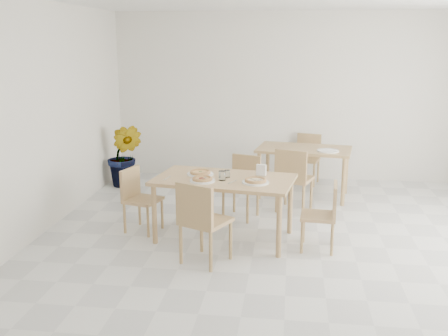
# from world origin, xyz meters

# --- Properties ---
(main_table) EXTENTS (1.73, 1.14, 0.75)m
(main_table) POSITION_xyz_m (-0.76, 0.52, 0.67)
(main_table) COLOR tan
(main_table) RESTS_ON ground
(chair_south) EXTENTS (0.60, 0.60, 0.91)m
(chair_south) POSITION_xyz_m (-0.90, -0.26, 0.53)
(chair_south) COLOR tan
(chair_south) RESTS_ON ground
(chair_north) EXTENTS (0.51, 0.51, 0.83)m
(chair_north) POSITION_xyz_m (-0.61, 1.37, 0.48)
(chair_north) COLOR tan
(chair_north) RESTS_ON ground
(chair_west) EXTENTS (0.49, 0.49, 0.79)m
(chair_west) POSITION_xyz_m (-1.86, 0.65, 0.46)
(chair_west) COLOR tan
(chair_west) RESTS_ON ground
(chair_east) EXTENTS (0.41, 0.41, 0.78)m
(chair_east) POSITION_xyz_m (0.41, 0.32, 0.45)
(chair_east) COLOR tan
(chair_east) RESTS_ON ground
(plate_margherita) EXTENTS (0.32, 0.32, 0.02)m
(plate_margherita) POSITION_xyz_m (-1.06, 0.64, 0.76)
(plate_margherita) COLOR white
(plate_margherita) RESTS_ON main_table
(plate_mushroom) EXTENTS (0.30, 0.30, 0.02)m
(plate_mushroom) POSITION_xyz_m (-0.38, 0.34, 0.76)
(plate_mushroom) COLOR white
(plate_mushroom) RESTS_ON main_table
(plate_pepperoni) EXTENTS (0.29, 0.29, 0.02)m
(plate_pepperoni) POSITION_xyz_m (-0.99, 0.33, 0.76)
(plate_pepperoni) COLOR white
(plate_pepperoni) RESTS_ON main_table
(pizza_margherita) EXTENTS (0.25, 0.25, 0.03)m
(pizza_margherita) POSITION_xyz_m (-1.06, 0.64, 0.78)
(pizza_margherita) COLOR #DDB268
(pizza_margherita) RESTS_ON plate_margherita
(pizza_mushroom) EXTENTS (0.29, 0.29, 0.03)m
(pizza_mushroom) POSITION_xyz_m (-0.38, 0.34, 0.78)
(pizza_mushroom) COLOR #DDB268
(pizza_mushroom) RESTS_ON plate_mushroom
(pizza_pepperoni) EXTENTS (0.30, 0.30, 0.03)m
(pizza_pepperoni) POSITION_xyz_m (-0.99, 0.33, 0.78)
(pizza_pepperoni) COLOR #DDB268
(pizza_pepperoni) RESTS_ON plate_pepperoni
(tumbler_a) EXTENTS (0.08, 0.08, 0.11)m
(tumbler_a) POSITION_xyz_m (-0.77, 0.42, 0.80)
(tumbler_a) COLOR white
(tumbler_a) RESTS_ON main_table
(tumbler_b) EXTENTS (0.07, 0.07, 0.09)m
(tumbler_b) POSITION_xyz_m (-0.72, 0.55, 0.79)
(tumbler_b) COLOR white
(tumbler_b) RESTS_ON main_table
(napkin_holder) EXTENTS (0.13, 0.08, 0.14)m
(napkin_holder) POSITION_xyz_m (-0.33, 0.67, 0.82)
(napkin_holder) COLOR silver
(napkin_holder) RESTS_ON main_table
(fork_a) EXTENTS (0.05, 0.20, 0.01)m
(fork_a) POSITION_xyz_m (-1.42, 0.41, 0.75)
(fork_a) COLOR silver
(fork_a) RESTS_ON main_table
(fork_b) EXTENTS (0.09, 0.17, 0.01)m
(fork_b) POSITION_xyz_m (-0.64, 0.34, 0.75)
(fork_b) COLOR silver
(fork_b) RESTS_ON main_table
(second_table) EXTENTS (1.48, 0.99, 0.75)m
(second_table) POSITION_xyz_m (0.21, 2.41, 0.66)
(second_table) COLOR tan
(second_table) RESTS_ON ground
(chair_back_s) EXTENTS (0.56, 0.56, 0.90)m
(chair_back_s) POSITION_xyz_m (0.05, 1.62, 0.52)
(chair_back_s) COLOR tan
(chair_back_s) RESTS_ON ground
(chair_back_n) EXTENTS (0.49, 0.49, 0.81)m
(chair_back_n) POSITION_xyz_m (0.29, 3.22, 0.47)
(chair_back_n) COLOR tan
(chair_back_n) RESTS_ON ground
(plate_empty) EXTENTS (0.32, 0.32, 0.02)m
(plate_empty) POSITION_xyz_m (0.55, 2.22, 0.76)
(plate_empty) COLOR white
(plate_empty) RESTS_ON second_table
(potted_plant) EXTENTS (0.58, 0.48, 1.03)m
(potted_plant) POSITION_xyz_m (-2.65, 2.59, 0.51)
(potted_plant) COLOR #2B611D
(potted_plant) RESTS_ON ground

